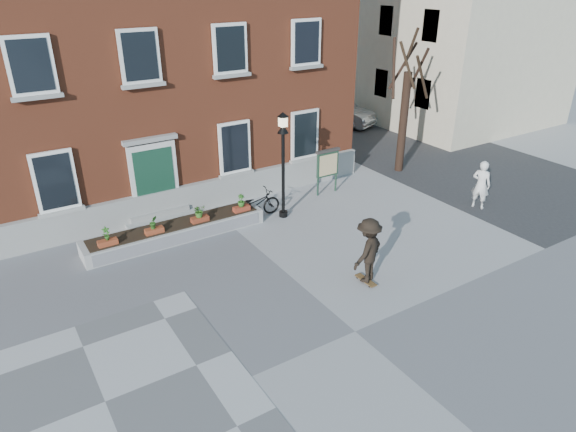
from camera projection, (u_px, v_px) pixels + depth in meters
ground at (355, 331)px, 13.04m from camera, size 100.00×100.00×0.00m
checker_patch at (105, 402)px, 10.92m from camera, size 6.00×6.00×0.01m
bicycle at (255, 204)px, 18.80m from camera, size 2.00×0.74×1.04m
parked_car at (337, 112)px, 30.05m from camera, size 3.12×4.80×1.49m
bystander at (481, 185)px, 19.40m from camera, size 0.68×0.81×1.89m
brick_building at (97, 26)px, 19.97m from camera, size 18.40×10.85×12.60m
planter_assembly at (176, 230)px, 17.42m from camera, size 6.20×1.12×1.15m
bare_tree at (404, 110)px, 22.24m from camera, size 1.83×1.83×6.16m
lamp_post at (283, 151)px, 17.99m from camera, size 0.40×0.40×3.93m
notice_board at (328, 164)px, 20.51m from camera, size 1.10×0.16×1.87m
skateboarder at (368, 251)px, 14.64m from camera, size 1.45×1.13×2.05m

